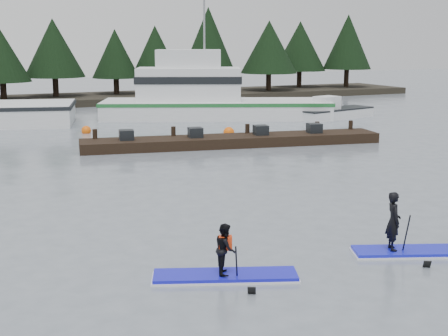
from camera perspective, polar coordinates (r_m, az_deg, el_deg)
name	(u,v)px	position (r m, az deg, el deg)	size (l,w,h in m)	color
ground	(319,252)	(16.51, 8.68, -7.58)	(160.00, 160.00, 0.00)	slate
far_shore	(52,100)	(55.93, -15.45, 5.98)	(70.00, 8.00, 0.60)	#2D281E
treeline	(52,104)	(55.95, -15.43, 5.67)	(60.00, 4.00, 8.00)	black
fishing_boat_medium	(209,108)	(44.15, -1.34, 5.47)	(16.34, 10.34, 9.24)	white
skiff	(335,113)	(44.47, 10.15, 4.93)	(6.04, 1.81, 0.70)	white
floating_dock	(233,141)	(32.41, 0.84, 2.51)	(15.62, 2.08, 0.52)	black
buoy_d	(229,135)	(35.97, 0.44, 3.00)	(0.63, 0.63, 0.63)	#F45F0C
buoy_c	(252,115)	(45.68, 2.59, 4.83)	(0.53, 0.53, 0.53)	#F45F0C
buoy_b	(86,133)	(37.74, -12.47, 3.13)	(0.56, 0.56, 0.56)	#F45F0C
paddleboard_solo	(225,262)	(14.46, 0.12, -8.62)	(3.38, 1.95, 1.79)	#1616D0
paddleboard_duo	(420,236)	(16.80, 17.49, -5.92)	(3.58, 2.08, 2.16)	#161CD7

